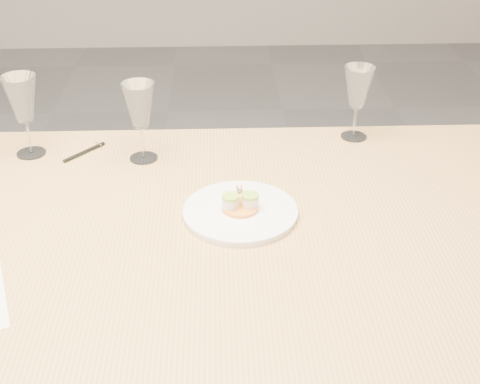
{
  "coord_description": "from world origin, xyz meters",
  "views": [
    {
      "loc": [
        0.29,
        -1.26,
        1.58
      ],
      "look_at": [
        0.33,
        0.05,
        0.8
      ],
      "focal_mm": 50.0,
      "sensor_mm": 36.0,
      "label": 1
    }
  ],
  "objects_px": {
    "dinner_plate": "(240,211)",
    "wine_glass_2": "(358,89)",
    "ballpoint_pen": "(85,152)",
    "wine_glass_0": "(22,100)",
    "wine_glass_1": "(139,107)",
    "dining_table": "(95,251)"
  },
  "relations": [
    {
      "from": "dinner_plate",
      "to": "wine_glass_2",
      "type": "bearing_deg",
      "value": 49.77
    },
    {
      "from": "ballpoint_pen",
      "to": "wine_glass_0",
      "type": "bearing_deg",
      "value": 129.5
    },
    {
      "from": "wine_glass_1",
      "to": "wine_glass_2",
      "type": "height_order",
      "value": "wine_glass_1"
    },
    {
      "from": "dinner_plate",
      "to": "ballpoint_pen",
      "type": "bearing_deg",
      "value": 141.71
    },
    {
      "from": "dining_table",
      "to": "wine_glass_0",
      "type": "bearing_deg",
      "value": 121.05
    },
    {
      "from": "dinner_plate",
      "to": "wine_glass_0",
      "type": "height_order",
      "value": "wine_glass_0"
    },
    {
      "from": "wine_glass_0",
      "to": "wine_glass_1",
      "type": "bearing_deg",
      "value": -7.33
    },
    {
      "from": "dinner_plate",
      "to": "wine_glass_0",
      "type": "bearing_deg",
      "value": 149.37
    },
    {
      "from": "wine_glass_0",
      "to": "wine_glass_1",
      "type": "distance_m",
      "value": 0.31
    },
    {
      "from": "dining_table",
      "to": "ballpoint_pen",
      "type": "bearing_deg",
      "value": 101.73
    },
    {
      "from": "wine_glass_1",
      "to": "wine_glass_2",
      "type": "xyz_separation_m",
      "value": [
        0.58,
        0.11,
        -0.0
      ]
    },
    {
      "from": "dining_table",
      "to": "dinner_plate",
      "type": "distance_m",
      "value": 0.35
    },
    {
      "from": "dining_table",
      "to": "wine_glass_2",
      "type": "bearing_deg",
      "value": 32.73
    },
    {
      "from": "ballpoint_pen",
      "to": "wine_glass_2",
      "type": "bearing_deg",
      "value": -43.17
    },
    {
      "from": "dining_table",
      "to": "wine_glass_0",
      "type": "xyz_separation_m",
      "value": [
        -0.22,
        0.36,
        0.22
      ]
    },
    {
      "from": "dining_table",
      "to": "wine_glass_2",
      "type": "xyz_separation_m",
      "value": [
        0.67,
        0.43,
        0.21
      ]
    },
    {
      "from": "wine_glass_2",
      "to": "ballpoint_pen",
      "type": "bearing_deg",
      "value": -174.35
    },
    {
      "from": "ballpoint_pen",
      "to": "wine_glass_1",
      "type": "distance_m",
      "value": 0.22
    },
    {
      "from": "dining_table",
      "to": "wine_glass_0",
      "type": "height_order",
      "value": "wine_glass_0"
    },
    {
      "from": "dinner_plate",
      "to": "ballpoint_pen",
      "type": "relative_size",
      "value": 2.41
    },
    {
      "from": "dining_table",
      "to": "ballpoint_pen",
      "type": "height_order",
      "value": "ballpoint_pen"
    },
    {
      "from": "dinner_plate",
      "to": "wine_glass_2",
      "type": "relative_size",
      "value": 1.27
    }
  ]
}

